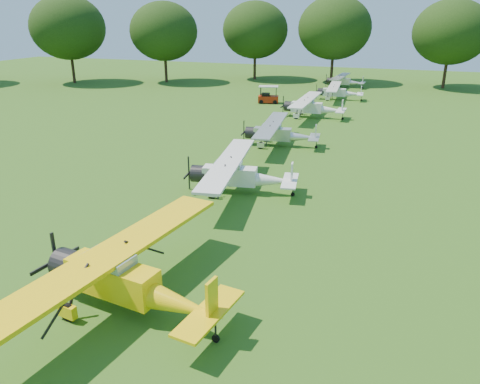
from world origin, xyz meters
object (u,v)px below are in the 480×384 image
object	(u,v)px
aircraft_2	(124,278)
aircraft_3	(238,173)
aircraft_6	(338,91)
aircraft_7	(344,80)
aircraft_4	(278,132)
golf_cart	(268,97)
aircraft_5	(311,106)

from	to	relation	value
aircraft_2	aircraft_3	distance (m)	12.78
aircraft_6	aircraft_7	size ratio (longest dim) A/B	1.03
aircraft_3	aircraft_7	distance (m)	45.87
aircraft_4	golf_cart	xyz separation A→B (m)	(-6.36, 18.68, -0.47)
aircraft_3	aircraft_6	world-z (taller)	aircraft_3
aircraft_5	aircraft_6	bearing A→B (deg)	84.95
aircraft_4	aircraft_5	size ratio (longest dim) A/B	0.96
aircraft_2	aircraft_7	size ratio (longest dim) A/B	1.33
aircraft_4	aircraft_5	xyz separation A→B (m)	(0.30, 12.06, 0.06)
golf_cart	aircraft_5	bearing A→B (deg)	-59.06
aircraft_2	aircraft_3	size ratio (longest dim) A/B	1.13
aircraft_4	aircraft_6	xyz separation A→B (m)	(1.29, 23.84, -0.08)
aircraft_7	golf_cart	xyz separation A→B (m)	(-6.89, -16.02, -0.36)
aircraft_7	aircraft_3	bearing A→B (deg)	-86.51
aircraft_7	golf_cart	bearing A→B (deg)	-109.77
aircraft_6	golf_cart	distance (m)	9.24
aircraft_4	aircraft_6	world-z (taller)	aircraft_4
aircraft_2	aircraft_6	bearing A→B (deg)	97.57
aircraft_2	aircraft_4	size ratio (longest dim) A/B	1.21
aircraft_2	aircraft_5	distance (m)	36.01
aircraft_4	aircraft_5	distance (m)	12.06
aircraft_7	golf_cart	size ratio (longest dim) A/B	3.42
aircraft_2	aircraft_5	world-z (taller)	aircraft_2
aircraft_4	aircraft_7	distance (m)	34.71
aircraft_2	golf_cart	world-z (taller)	aircraft_2
aircraft_4	aircraft_3	bearing A→B (deg)	-93.84
aircraft_4	golf_cart	size ratio (longest dim) A/B	3.78
aircraft_2	aircraft_3	bearing A→B (deg)	99.42
aircraft_4	golf_cart	distance (m)	19.74
aircraft_3	aircraft_5	world-z (taller)	aircraft_3
aircraft_2	aircraft_3	xyz separation A→B (m)	(-0.28, 12.78, -0.16)
aircraft_2	aircraft_4	xyz separation A→B (m)	(-0.80, 23.94, -0.24)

